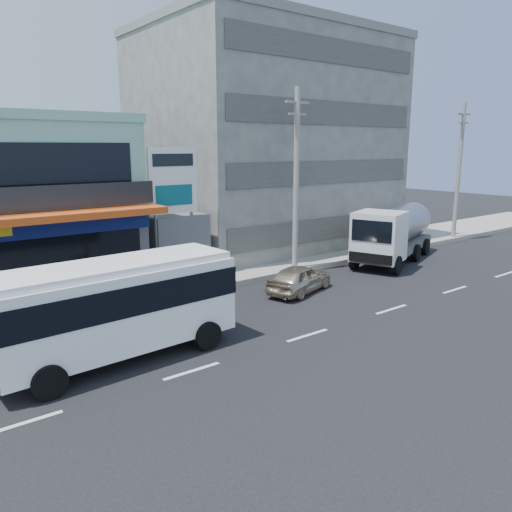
{
  "coord_description": "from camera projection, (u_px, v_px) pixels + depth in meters",
  "views": [
    {
      "loc": [
        -12.3,
        -12.79,
        6.94
      ],
      "look_at": [
        0.84,
        4.26,
        2.2
      ],
      "focal_mm": 35.0,
      "sensor_mm": 36.0,
      "label": 1
    }
  ],
  "objects": [
    {
      "name": "gap_structure",
      "position": [
        159.0,
        242.0,
        27.62
      ],
      "size": [
        3.0,
        6.0,
        3.5
      ],
      "primitive_type": "cube",
      "color": "#4D4D52",
      "rests_on": "ground"
    },
    {
      "name": "billboard",
      "position": [
        173.0,
        188.0,
        24.48
      ],
      "size": [
        2.6,
        0.18,
        6.9
      ],
      "color": "gray",
      "rests_on": "ground"
    },
    {
      "name": "concrete_building",
      "position": [
        266.0,
        146.0,
        34.78
      ],
      "size": [
        16.0,
        12.0,
        14.0
      ],
      "primitive_type": "cube",
      "color": "gray",
      "rests_on": "ground"
    },
    {
      "name": "ground",
      "position": [
        307.0,
        335.0,
        18.72
      ],
      "size": [
        120.0,
        120.0,
        0.0
      ],
      "primitive_type": "plane",
      "color": "black",
      "rests_on": "ground"
    },
    {
      "name": "sidewalk",
      "position": [
        258.0,
        266.0,
        29.01
      ],
      "size": [
        70.0,
        5.0,
        0.3
      ],
      "primitive_type": "cube",
      "color": "gray",
      "rests_on": "ground"
    },
    {
      "name": "sedan",
      "position": [
        300.0,
        278.0,
        24.13
      ],
      "size": [
        4.36,
        2.75,
        1.38
      ],
      "primitive_type": "imported",
      "rotation": [
        0.0,
        0.0,
        1.87
      ],
      "color": "beige",
      "rests_on": "ground"
    },
    {
      "name": "satellite_dish",
      "position": [
        166.0,
        211.0,
        26.46
      ],
      "size": [
        1.5,
        1.5,
        0.15
      ],
      "primitive_type": "cylinder",
      "color": "slate",
      "rests_on": "gap_structure"
    },
    {
      "name": "minibus",
      "position": [
        117.0,
        302.0,
        16.23
      ],
      "size": [
        8.05,
        3.13,
        3.32
      ],
      "color": "white",
      "rests_on": "ground"
    },
    {
      "name": "motorcycle_rider",
      "position": [
        142.0,
        299.0,
        20.53
      ],
      "size": [
        2.0,
        1.06,
        2.44
      ],
      "color": "#4E0B19",
      "rests_on": "ground"
    },
    {
      "name": "utility_pole_far",
      "position": [
        459.0,
        171.0,
        36.45
      ],
      "size": [
        1.6,
        0.3,
        10.0
      ],
      "color": "#999993",
      "rests_on": "ground"
    },
    {
      "name": "utility_pole_near",
      "position": [
        296.0,
        180.0,
        26.91
      ],
      "size": [
        1.6,
        0.3,
        10.0
      ],
      "color": "#999993",
      "rests_on": "ground"
    },
    {
      "name": "tanker_truck",
      "position": [
        393.0,
        233.0,
        30.31
      ],
      "size": [
        8.86,
        5.22,
        3.36
      ],
      "color": "silver",
      "rests_on": "ground"
    }
  ]
}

